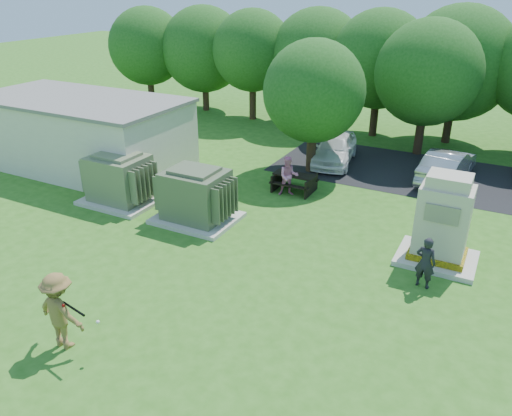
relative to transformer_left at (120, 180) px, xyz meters
The scene contains 15 objects.
ground 7.96m from the transformer_left, 34.70° to the right, with size 120.00×120.00×0.00m, color #2D6619.
service_building 5.19m from the transformer_left, 150.95° to the left, with size 10.00×5.00×3.20m, color beige.
service_building_roof 5.64m from the transformer_left, 150.95° to the left, with size 10.20×5.20×0.15m, color slate.
parking_strip 16.25m from the transformer_left, 33.69° to the left, with size 20.00×6.00×0.01m, color #232326.
transformer_left is the anchor object (origin of this frame).
transformer_right 3.70m from the transformer_left, ahead, with size 3.00×2.40×2.07m.
generator_cabinet 12.35m from the transformer_left, ahead, with size 2.45×2.01×2.99m.
picnic_table 7.28m from the transformer_left, 36.78° to the left, with size 1.80×1.35×0.77m.
batter 8.89m from the transformer_left, 57.38° to the right, with size 1.33×0.76×2.06m, color olive.
person_by_generator 12.19m from the transformer_left, ahead, with size 0.59×0.39×1.63m, color black.
person_at_picnic 6.93m from the transformer_left, 33.58° to the left, with size 0.82×0.64×1.69m, color pink.
car_white 10.58m from the transformer_left, 54.67° to the left, with size 1.78×4.41×1.50m, color white.
car_silver_a 14.30m from the transformer_left, 37.00° to the left, with size 1.53×4.40×1.45m, color #A5A4A9.
batting_equipment 9.26m from the transformer_left, 54.44° to the right, with size 1.04×0.36×0.43m.
tree_row 16.56m from the transformer_left, 59.50° to the left, with size 41.30×13.30×7.30m.
Camera 1 is at (7.12, -9.57, 8.37)m, focal length 35.00 mm.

